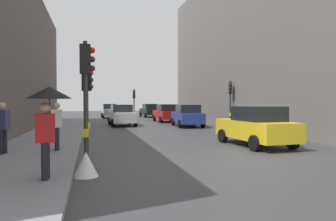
# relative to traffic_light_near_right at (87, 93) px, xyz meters

# --- Properties ---
(ground_plane) EXTENTS (120.00, 120.00, 0.00)m
(ground_plane) POSITION_rel_traffic_light_near_right_xyz_m (5.05, -3.14, -2.29)
(ground_plane) COLOR #38383A
(sidewalk_kerb) EXTENTS (3.22, 40.00, 0.16)m
(sidewalk_kerb) POSITION_rel_traffic_light_near_right_xyz_m (-1.93, 2.86, -2.21)
(sidewalk_kerb) COLOR gray
(sidewalk_kerb) RESTS_ON ground
(building_facade_right) EXTENTS (12.00, 26.00, 13.24)m
(building_facade_right) POSITION_rel_traffic_light_near_right_xyz_m (16.43, 9.45, 4.33)
(building_facade_right) COLOR slate
(building_facade_right) RESTS_ON ground
(traffic_light_near_right) EXTENTS (0.44, 0.37, 3.32)m
(traffic_light_near_right) POSITION_rel_traffic_light_near_right_xyz_m (0.00, 0.00, 0.00)
(traffic_light_near_right) COLOR #2D2D2D
(traffic_light_near_right) RESTS_ON ground
(traffic_light_mid_street) EXTENTS (0.34, 0.45, 3.54)m
(traffic_light_mid_street) POSITION_rel_traffic_light_near_right_xyz_m (10.11, 8.00, 0.15)
(traffic_light_mid_street) COLOR #2D2D2D
(traffic_light_mid_street) RESTS_ON ground
(traffic_light_far_median) EXTENTS (0.25, 0.43, 3.33)m
(traffic_light_far_median) POSITION_rel_traffic_light_near_right_xyz_m (4.55, 18.96, 0.01)
(traffic_light_far_median) COLOR #2D2D2D
(traffic_light_far_median) RESTS_ON ground
(traffic_light_near_left) EXTENTS (0.44, 0.25, 3.70)m
(traffic_light_near_left) POSITION_rel_traffic_light_near_right_xyz_m (0.00, -2.90, 0.26)
(traffic_light_near_left) COLOR #2D2D2D
(traffic_light_near_left) RESTS_ON ground
(car_silver_hatchback) EXTENTS (2.11, 4.25, 1.76)m
(car_silver_hatchback) POSITION_rel_traffic_light_near_right_xyz_m (2.47, 26.36, -1.41)
(car_silver_hatchback) COLOR #BCBCC1
(car_silver_hatchback) RESTS_ON ground
(car_blue_van) EXTENTS (2.28, 4.33, 1.76)m
(car_blue_van) POSITION_rel_traffic_light_near_right_xyz_m (7.63, 10.54, -1.41)
(car_blue_van) COLOR navy
(car_blue_van) RESTS_ON ground
(car_dark_suv) EXTENTS (2.23, 4.31, 1.76)m
(car_dark_suv) POSITION_rel_traffic_light_near_right_xyz_m (7.69, 26.46, -1.41)
(car_dark_suv) COLOR black
(car_dark_suv) RESTS_ON ground
(car_yellow_taxi) EXTENTS (2.14, 4.26, 1.76)m
(car_yellow_taxi) POSITION_rel_traffic_light_near_right_xyz_m (7.25, -0.12, -1.41)
(car_yellow_taxi) COLOR yellow
(car_yellow_taxi) RESTS_ON ground
(car_white_compact) EXTENTS (2.14, 4.26, 1.76)m
(car_white_compact) POSITION_rel_traffic_light_near_right_xyz_m (2.64, 12.99, -1.41)
(car_white_compact) COLOR silver
(car_white_compact) RESTS_ON ground
(car_red_sedan) EXTENTS (2.07, 4.23, 1.76)m
(car_red_sedan) POSITION_rel_traffic_light_near_right_xyz_m (7.42, 16.51, -1.41)
(car_red_sedan) COLOR red
(car_red_sedan) RESTS_ON ground
(pedestrian_with_umbrella) EXTENTS (1.00, 1.00, 2.14)m
(pedestrian_with_umbrella) POSITION_rel_traffic_light_near_right_xyz_m (-0.82, -4.50, -0.45)
(pedestrian_with_umbrella) COLOR black
(pedestrian_with_umbrella) RESTS_ON sidewalk_kerb
(pedestrian_with_black_backpack) EXTENTS (0.62, 0.36, 1.77)m
(pedestrian_with_black_backpack) POSITION_rel_traffic_light_near_right_xyz_m (-1.14, -0.20, -1.13)
(pedestrian_with_black_backpack) COLOR black
(pedestrian_with_black_backpack) RESTS_ON sidewalk_kerb
(pedestrian_with_grey_backpack) EXTENTS (0.66, 0.48, 1.77)m
(pedestrian_with_grey_backpack) POSITION_rel_traffic_light_near_right_xyz_m (-2.86, -0.53, -1.13)
(pedestrian_with_grey_backpack) COLOR black
(pedestrian_with_grey_backpack) RESTS_ON sidewalk_kerb
(warning_sign_triangle) EXTENTS (0.64, 0.64, 0.65)m
(warning_sign_triangle) POSITION_rel_traffic_light_near_right_xyz_m (-0.01, -3.84, -1.96)
(warning_sign_triangle) COLOR silver
(warning_sign_triangle) RESTS_ON ground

